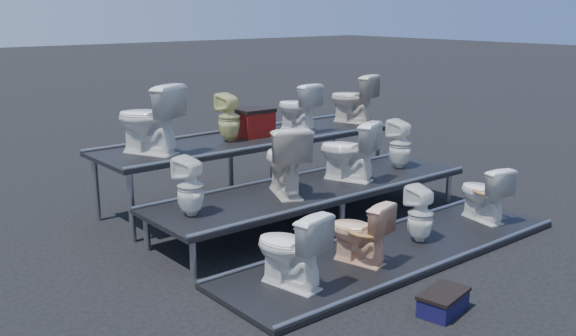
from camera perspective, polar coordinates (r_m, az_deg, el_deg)
ground at (r=7.82m, az=2.34°, el=-4.96°), size 80.00×80.00×0.00m
tier_front at (r=6.96m, az=9.52°, el=-7.37°), size 4.20×1.20×0.06m
tier_mid at (r=7.75m, az=2.36°, el=-3.36°), size 4.20×1.20×0.46m
tier_back at (r=8.67m, az=-3.33°, el=-0.10°), size 4.20×1.20×0.86m
toilet_0 at (r=5.87m, az=0.21°, el=-7.16°), size 0.53×0.78×0.73m
toilet_1 at (r=6.45m, az=6.36°, el=-5.64°), size 0.50×0.70×0.65m
toilet_2 at (r=7.12m, az=11.70°, el=-4.03°), size 0.30×0.30×0.62m
toilet_3 at (r=8.02m, az=16.98°, el=-2.13°), size 0.51×0.73×0.68m
toilet_4 at (r=6.63m, az=-8.67°, el=-1.64°), size 0.35×0.35×0.62m
toilet_5 at (r=7.30m, az=-0.27°, el=0.73°), size 0.74×0.91×0.81m
toilet_6 at (r=7.96m, az=5.38°, el=1.56°), size 0.66×0.84×0.75m
toilet_7 at (r=8.66m, az=9.94°, el=2.11°), size 0.30×0.31×0.65m
toilet_8 at (r=7.75m, az=-12.33°, el=4.29°), size 0.76×0.94×0.83m
toilet_9 at (r=8.34m, az=-5.27°, el=4.49°), size 0.30×0.31×0.62m
toilet_10 at (r=9.02m, az=0.83°, el=5.44°), size 0.43×0.69×0.68m
toilet_11 at (r=9.74m, az=5.77°, el=6.17°), size 0.59×0.80×0.73m
red_crate at (r=8.67m, az=-3.02°, el=3.91°), size 0.46×0.37×0.33m
step_stool at (r=5.77m, az=13.62°, el=-11.64°), size 0.50×0.36×0.16m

